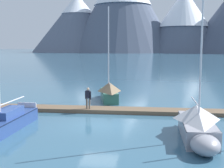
{
  "coord_description": "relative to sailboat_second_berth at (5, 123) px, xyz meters",
  "views": [
    {
      "loc": [
        3.73,
        -19.36,
        5.33
      ],
      "look_at": [
        0.0,
        6.0,
        2.0
      ],
      "focal_mm": 48.2,
      "sensor_mm": 36.0,
      "label": 1
    }
  ],
  "objects": [
    {
      "name": "dock",
      "position": [
        5.52,
        6.32,
        -0.4
      ],
      "size": [
        28.23,
        2.48,
        0.3
      ],
      "color": "brown",
      "rests_on": "ground"
    },
    {
      "name": "mountain_central_massif",
      "position": [
        -16.31,
        212.02,
        36.51
      ],
      "size": [
        81.34,
        81.34,
        69.85
      ],
      "color": "#4C566B",
      "rests_on": "ground"
    },
    {
      "name": "person_on_dock",
      "position": [
        3.97,
        5.86,
        0.72
      ],
      "size": [
        0.55,
        0.35,
        1.69
      ],
      "color": "brown",
      "rests_on": "dock"
    },
    {
      "name": "sailboat_mid_dock_port",
      "position": [
        4.79,
        11.24,
        0.34
      ],
      "size": [
        2.61,
        5.48,
        8.95
      ],
      "color": "#336B56",
      "rests_on": "ground"
    },
    {
      "name": "sailboat_mid_dock_starboard",
      "position": [
        11.66,
        0.1,
        0.33
      ],
      "size": [
        2.0,
        6.32,
        8.79
      ],
      "color": "#93939E",
      "rests_on": "ground"
    },
    {
      "name": "sailboat_second_berth",
      "position": [
        0.0,
        0.0,
        0.0
      ],
      "size": [
        1.65,
        6.76,
        6.75
      ],
      "color": "navy",
      "rests_on": "ground"
    },
    {
      "name": "mountain_west_summit",
      "position": [
        -51.81,
        214.45,
        22.05
      ],
      "size": [
        70.36,
        70.36,
        44.06
      ],
      "color": "slate",
      "rests_on": "ground"
    },
    {
      "name": "mountain_shoulder_ridge",
      "position": [
        28.23,
        206.21,
        23.49
      ],
      "size": [
        57.9,
        57.9,
        44.68
      ],
      "color": "#4C566B",
      "rests_on": "ground"
    },
    {
      "name": "ground_plane",
      "position": [
        5.52,
        2.32,
        -0.54
      ],
      "size": [
        700.0,
        700.0,
        0.0
      ],
      "primitive_type": "plane",
      "color": "#335B75"
    }
  ]
}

